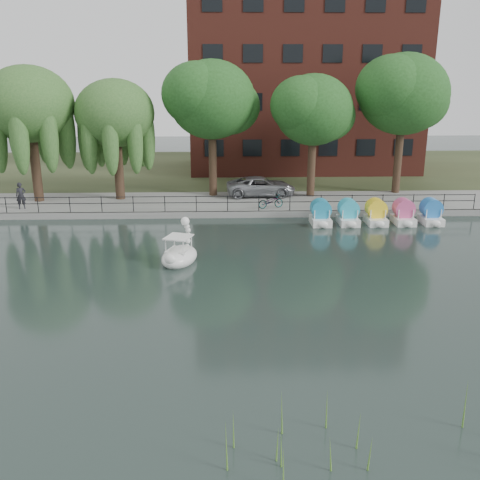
{
  "coord_description": "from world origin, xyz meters",
  "views": [
    {
      "loc": [
        -0.27,
        -20.02,
        8.77
      ],
      "look_at": [
        0.5,
        4.0,
        1.3
      ],
      "focal_mm": 40.0,
      "sensor_mm": 36.0,
      "label": 1
    }
  ],
  "objects_px": {
    "bicycle": "(271,201)",
    "swan_boat": "(180,253)",
    "pedestrian": "(21,194)",
    "minivan": "(261,185)"
  },
  "relations": [
    {
      "from": "bicycle",
      "to": "pedestrian",
      "type": "distance_m",
      "value": 16.19
    },
    {
      "from": "bicycle",
      "to": "swan_boat",
      "type": "relative_size",
      "value": 0.61
    },
    {
      "from": "minivan",
      "to": "pedestrian",
      "type": "distance_m",
      "value": 16.16
    },
    {
      "from": "pedestrian",
      "to": "bicycle",
      "type": "bearing_deg",
      "value": -24.14
    },
    {
      "from": "bicycle",
      "to": "minivan",
      "type": "bearing_deg",
      "value": -12.26
    },
    {
      "from": "minivan",
      "to": "bicycle",
      "type": "relative_size",
      "value": 3.28
    },
    {
      "from": "bicycle",
      "to": "swan_boat",
      "type": "bearing_deg",
      "value": 132.36
    },
    {
      "from": "pedestrian",
      "to": "swan_boat",
      "type": "relative_size",
      "value": 0.7
    },
    {
      "from": "bicycle",
      "to": "pedestrian",
      "type": "xyz_separation_m",
      "value": [
        -16.18,
        0.33,
        0.49
      ]
    },
    {
      "from": "pedestrian",
      "to": "minivan",
      "type": "bearing_deg",
      "value": -10.89
    }
  ]
}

